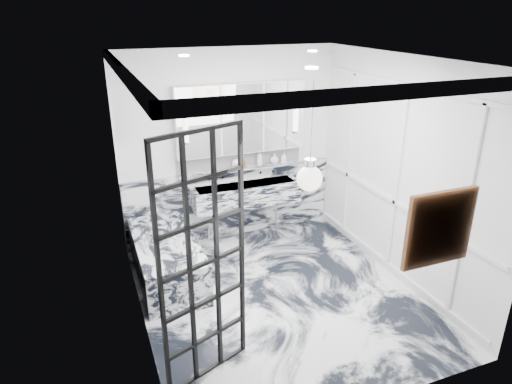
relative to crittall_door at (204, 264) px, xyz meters
name	(u,v)px	position (x,y,z in m)	size (l,w,h in m)	color
floor	(278,296)	(1.13, 0.89, -1.19)	(3.60, 3.60, 0.00)	silver
ceiling	(283,59)	(1.13, 0.89, 1.61)	(3.60, 3.60, 0.00)	white
wall_back	(230,147)	(1.13, 2.69, 0.21)	(3.60, 3.60, 0.00)	white
wall_front	(376,270)	(1.13, -0.91, 0.21)	(3.60, 3.60, 0.00)	white
wall_left	(133,211)	(-0.47, 0.89, 0.21)	(3.60, 3.60, 0.00)	white
wall_right	(400,172)	(2.73, 0.89, 0.21)	(3.60, 3.60, 0.00)	white
marble_clad_back	(232,203)	(1.13, 2.66, -0.67)	(3.18, 0.05, 1.05)	silver
marble_clad_left	(135,216)	(-0.45, 0.89, 0.15)	(0.02, 3.56, 2.68)	silver
panel_molding	(397,180)	(2.71, 0.89, 0.11)	(0.03, 3.40, 2.30)	white
soap_bottle_a	(260,158)	(1.56, 2.60, 0.01)	(0.09, 0.09, 0.23)	#8C5919
soap_bottle_b	(284,157)	(1.95, 2.60, -0.02)	(0.08, 0.08, 0.17)	#4C4C51
soap_bottle_c	(274,159)	(1.79, 2.60, -0.02)	(0.13, 0.13, 0.16)	silver
face_pot	(236,164)	(1.19, 2.60, -0.03)	(0.13, 0.13, 0.13)	white
amber_bottle	(245,164)	(1.33, 2.60, -0.05)	(0.04, 0.04, 0.10)	#8C5919
flower_vase	(195,260)	(0.16, 1.07, -0.58)	(0.08, 0.08, 0.12)	silver
crittall_door	(204,264)	(0.00, 0.00, 0.00)	(0.88, 0.04, 2.39)	black
artwork	(440,228)	(1.73, -0.87, 0.44)	(0.55, 0.05, 0.55)	gold
pendant_light	(309,178)	(0.89, -0.22, 0.75)	(0.22, 0.22, 0.22)	white
trough_sink	(246,194)	(1.28, 2.44, -0.46)	(1.60, 0.45, 0.30)	silver
ledge	(242,169)	(1.28, 2.61, -0.12)	(1.90, 0.14, 0.04)	silver
subway_tile	(240,159)	(1.28, 2.67, 0.01)	(1.90, 0.03, 0.23)	white
mirror_cabinet	(241,118)	(1.28, 2.61, 0.63)	(1.90, 0.16, 1.00)	white
sconce_left	(186,128)	(0.46, 2.52, 0.59)	(0.07, 0.07, 0.40)	white
sconce_right	(296,118)	(2.10, 2.52, 0.59)	(0.07, 0.07, 0.40)	white
bathtub	(167,259)	(-0.04, 1.78, -0.92)	(0.75, 1.65, 0.55)	silver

